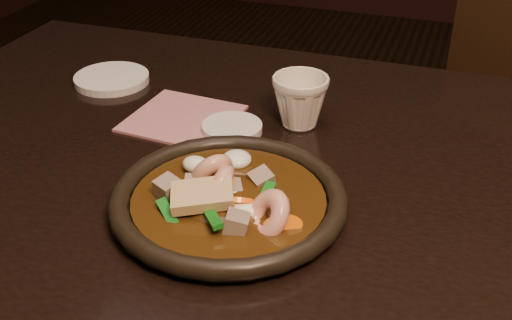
% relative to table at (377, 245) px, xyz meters
% --- Properties ---
extents(table, '(1.60, 0.90, 0.75)m').
position_rel_table_xyz_m(table, '(0.00, 0.00, 0.00)').
color(table, black).
rests_on(table, floor).
extents(plate, '(0.29, 0.29, 0.03)m').
position_rel_table_xyz_m(plate, '(-0.18, -0.09, 0.09)').
color(plate, black).
rests_on(plate, table).
extents(stirfry, '(0.19, 0.18, 0.07)m').
position_rel_table_xyz_m(stirfry, '(-0.18, -0.09, 0.10)').
color(stirfry, '#331E09').
rests_on(stirfry, plate).
extents(soy_dish, '(0.09, 0.09, 0.01)m').
position_rel_table_xyz_m(soy_dish, '(-0.24, 0.10, 0.08)').
color(soy_dish, white).
rests_on(soy_dish, table).
extents(saucer_left, '(0.13, 0.13, 0.01)m').
position_rel_table_xyz_m(saucer_left, '(-0.51, 0.20, 0.08)').
color(saucer_left, white).
rests_on(saucer_left, table).
extents(tea_cup, '(0.10, 0.09, 0.09)m').
position_rel_table_xyz_m(tea_cup, '(-0.16, 0.16, 0.12)').
color(tea_cup, beige).
rests_on(tea_cup, table).
extents(napkin, '(0.17, 0.17, 0.00)m').
position_rel_table_xyz_m(napkin, '(-0.33, 0.11, 0.08)').
color(napkin, '#B16C71').
rests_on(napkin, table).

